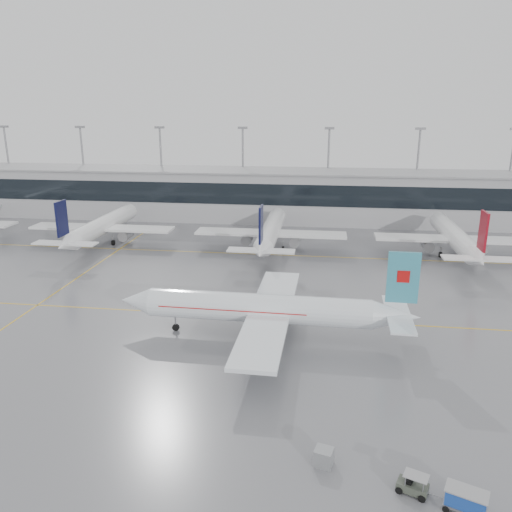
# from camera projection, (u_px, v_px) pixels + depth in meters

# --- Properties ---
(ground) EXTENTS (320.00, 320.00, 0.00)m
(ground) POSITION_uv_depth(u_px,v_px,m) (244.00, 316.00, 67.52)
(ground) COLOR slate
(ground) RESTS_ON ground
(taxi_line_main) EXTENTS (120.00, 0.25, 0.01)m
(taxi_line_main) POSITION_uv_depth(u_px,v_px,m) (244.00, 316.00, 67.52)
(taxi_line_main) COLOR gold
(taxi_line_main) RESTS_ON ground
(taxi_line_north) EXTENTS (120.00, 0.25, 0.01)m
(taxi_line_north) POSITION_uv_depth(u_px,v_px,m) (268.00, 255.00, 96.03)
(taxi_line_north) COLOR gold
(taxi_line_north) RESTS_ON ground
(taxi_line_cross) EXTENTS (0.25, 60.00, 0.01)m
(taxi_line_cross) POSITION_uv_depth(u_px,v_px,m) (85.00, 272.00, 85.62)
(taxi_line_cross) COLOR gold
(taxi_line_cross) RESTS_ON ground
(terminal) EXTENTS (180.00, 15.00, 12.00)m
(terminal) POSITION_uv_depth(u_px,v_px,m) (283.00, 196.00, 124.73)
(terminal) COLOR #9F9EA2
(terminal) RESTS_ON ground
(terminal_glass) EXTENTS (180.00, 0.20, 5.00)m
(terminal_glass) POSITION_uv_depth(u_px,v_px,m) (280.00, 195.00, 117.13)
(terminal_glass) COLOR black
(terminal_glass) RESTS_ON ground
(terminal_roof) EXTENTS (182.00, 16.00, 0.40)m
(terminal_roof) POSITION_uv_depth(u_px,v_px,m) (283.00, 171.00, 122.97)
(terminal_roof) COLOR gray
(terminal_roof) RESTS_ON ground
(light_masts) EXTENTS (156.40, 1.00, 22.60)m
(light_masts) POSITION_uv_depth(u_px,v_px,m) (285.00, 164.00, 128.34)
(light_masts) COLOR gray
(light_masts) RESTS_ON ground
(air_canada_jet) EXTENTS (36.70, 29.38, 11.58)m
(air_canada_jet) POSITION_uv_depth(u_px,v_px,m) (268.00, 309.00, 60.37)
(air_canada_jet) COLOR white
(air_canada_jet) RESTS_ON ground
(parked_jet_b) EXTENTS (29.64, 36.96, 11.72)m
(parked_jet_b) POSITION_uv_depth(u_px,v_px,m) (102.00, 226.00, 102.96)
(parked_jet_b) COLOR white
(parked_jet_b) RESTS_ON ground
(parked_jet_c) EXTENTS (29.64, 36.96, 11.72)m
(parked_jet_c) POSITION_uv_depth(u_px,v_px,m) (271.00, 231.00, 98.48)
(parked_jet_c) COLOR white
(parked_jet_c) RESTS_ON ground
(parked_jet_d) EXTENTS (29.64, 36.96, 11.72)m
(parked_jet_d) POSITION_uv_depth(u_px,v_px,m) (455.00, 237.00, 93.99)
(parked_jet_d) COLOR white
(parked_jet_d) RESTS_ON ground
(baggage_tug) EXTENTS (3.28, 2.07, 1.58)m
(baggage_tug) POSITION_uv_depth(u_px,v_px,m) (413.00, 486.00, 36.37)
(baggage_tug) COLOR #41473C
(baggage_tug) RESTS_ON ground
(baggage_cart) EXTENTS (3.18, 2.49, 1.74)m
(baggage_cart) POSITION_uv_depth(u_px,v_px,m) (466.00, 500.00, 34.53)
(baggage_cart) COLOR gray
(baggage_cart) RESTS_ON ground
(gse_unit) EXTENTS (1.71, 1.64, 1.41)m
(gse_unit) POSITION_uv_depth(u_px,v_px,m) (324.00, 457.00, 39.20)
(gse_unit) COLOR gray
(gse_unit) RESTS_ON ground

